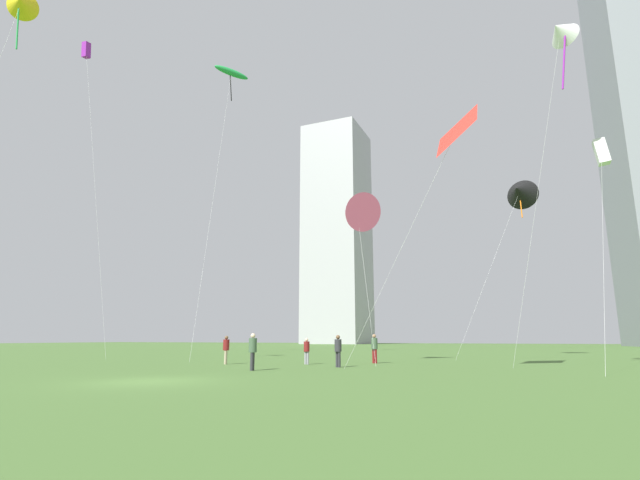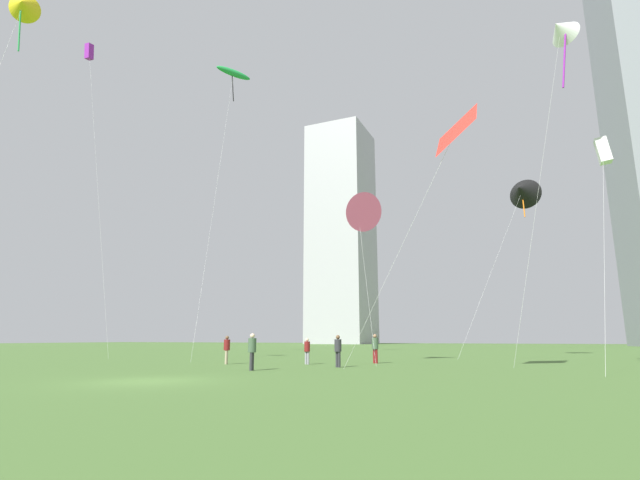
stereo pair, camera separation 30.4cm
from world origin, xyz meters
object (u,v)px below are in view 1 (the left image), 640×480
kite_flying_4 (457,130)px  distant_highrise_0 (337,233)px  person_standing_0 (338,349)px  person_standing_2 (374,346)px  kite_flying_0 (560,31)px  kite_flying_7 (357,211)px  kite_flying_6 (231,73)px  person_standing_4 (307,349)px  kite_flying_2 (21,3)px  person_standing_1 (226,348)px  kite_flying_1 (520,191)px  kite_flying_3 (601,152)px  kite_flying_5 (86,51)px  person_standing_3 (253,349)px

kite_flying_4 → distant_highrise_0: size_ratio=0.21×
person_standing_0 → person_standing_2: (0.73, 4.87, 0.05)m
kite_flying_0 → distant_highrise_0: distant_highrise_0 is taller
kite_flying_7 → kite_flying_6: bearing=155.8°
person_standing_4 → distant_highrise_0: 112.91m
kite_flying_2 → kite_flying_4: size_ratio=1.75×
person_standing_1 → distant_highrise_0: bearing=171.4°
kite_flying_1 → kite_flying_3: kite_flying_1 is taller
person_standing_4 → kite_flying_2: kite_flying_2 is taller
kite_flying_3 → kite_flying_5: (-43.38, -0.35, 17.41)m
person_standing_1 → kite_flying_6: kite_flying_6 is taller
kite_flying_1 → person_standing_2: bearing=-124.3°
kite_flying_4 → kite_flying_5: kite_flying_5 is taller
kite_flying_1 → kite_flying_4: (-3.39, -20.91, -2.42)m
person_standing_0 → kite_flying_4: kite_flying_4 is taller
kite_flying_0 → kite_flying_4: 8.38m
person_standing_4 → kite_flying_5: (-25.72, 3.03, 28.94)m
distant_highrise_0 → kite_flying_7: bearing=-68.2°
kite_flying_2 → kite_flying_7: bearing=36.9°
kite_flying_0 → kite_flying_2: size_ratio=0.80×
person_standing_3 → kite_flying_3: size_ratio=0.14×
person_standing_2 → kite_flying_1: size_ratio=0.11×
kite_flying_0 → kite_flying_2: bearing=-164.2°
kite_flying_5 → kite_flying_4: bearing=-10.5°
person_standing_3 → kite_flying_2: 26.81m
kite_flying_6 → kite_flying_5: bearing=-149.0°
kite_flying_6 → kite_flying_0: bearing=-22.1°
kite_flying_6 → kite_flying_7: size_ratio=2.45×
distant_highrise_0 → person_standing_3: bearing=-71.2°
person_standing_3 → kite_flying_6: 34.90m
kite_flying_0 → kite_flying_3: kite_flying_0 is taller
kite_flying_1 → kite_flying_5: (-39.15, -14.26, 15.24)m
kite_flying_3 → person_standing_2: bearing=-177.6°
kite_flying_2 → distant_highrise_0: 114.82m
kite_flying_5 → kite_flying_6: bearing=31.0°
person_standing_2 → kite_flying_3: (14.10, 0.60, 11.39)m
person_standing_4 → kite_flying_5: kite_flying_5 is taller
person_standing_0 → kite_flying_4: (7.21, -1.53, 11.19)m
kite_flying_0 → kite_flying_5: bearing=174.0°
person_standing_2 → kite_flying_5: kite_flying_5 is taller
kite_flying_3 → kite_flying_6: 35.77m
person_standing_1 → person_standing_2: 9.44m
person_standing_0 → kite_flying_0: 21.29m
kite_flying_6 → person_standing_2: bearing=-24.4°
person_standing_1 → kite_flying_4: bearing=57.8°
kite_flying_1 → kite_flying_7: kite_flying_1 is taller
person_standing_3 → kite_flying_2: size_ratio=0.08×
person_standing_2 → kite_flying_5: size_ratio=0.06×
kite_flying_2 → kite_flying_7: (18.03, 13.54, -12.23)m
kite_flying_0 → distant_highrise_0: bearing=116.0°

